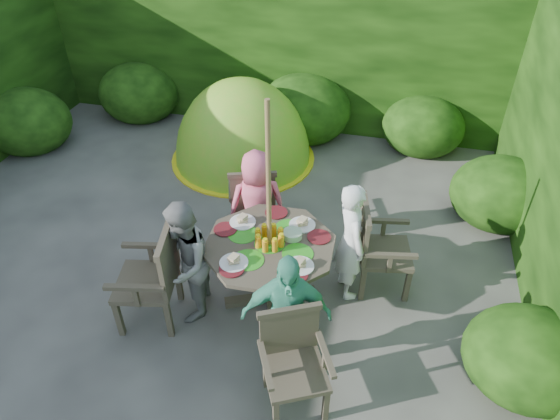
% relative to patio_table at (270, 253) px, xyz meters
% --- Properties ---
extents(ground, '(60.00, 60.00, 0.00)m').
position_rel_patio_table_xyz_m(ground, '(-1.01, 0.20, -0.63)').
color(ground, '#413E3A').
rests_on(ground, ground).
extents(hedge_enclosure, '(9.00, 9.00, 2.50)m').
position_rel_patio_table_xyz_m(hedge_enclosure, '(-1.01, 1.53, 0.62)').
color(hedge_enclosure, black).
rests_on(hedge_enclosure, ground).
extents(patio_table, '(1.71, 1.71, 0.90)m').
position_rel_patio_table_xyz_m(patio_table, '(0.00, 0.00, 0.00)').
color(patio_table, '#3A3326').
rests_on(patio_table, ground).
extents(parasol_pole, '(0.06, 0.06, 2.20)m').
position_rel_patio_table_xyz_m(parasol_pole, '(-0.00, -0.00, 0.47)').
color(parasol_pole, brown).
rests_on(parasol_pole, ground).
extents(garden_chair_right, '(0.61, 0.66, 0.96)m').
position_rel_patio_table_xyz_m(garden_chair_right, '(0.98, 0.48, -0.12)').
color(garden_chair_right, '#3A3326').
rests_on(garden_chair_right, ground).
extents(garden_chair_left, '(0.65, 0.71, 1.01)m').
position_rel_patio_table_xyz_m(garden_chair_left, '(-0.99, -0.48, -0.09)').
color(garden_chair_left, '#3A3326').
rests_on(garden_chair_left, ground).
extents(garden_chair_back, '(0.66, 0.62, 0.90)m').
position_rel_patio_table_xyz_m(garden_chair_back, '(-0.47, 0.99, -0.15)').
color(garden_chair_back, '#3A3326').
rests_on(garden_chair_back, ground).
extents(garden_chair_front, '(0.67, 0.64, 0.87)m').
position_rel_patio_table_xyz_m(garden_chair_front, '(0.46, -1.00, -0.16)').
color(garden_chair_front, '#3A3326').
rests_on(garden_chair_front, ground).
extents(child_right, '(0.49, 0.56, 1.30)m').
position_rel_patio_table_xyz_m(child_right, '(0.72, 0.33, 0.02)').
color(child_right, white).
rests_on(child_right, ground).
extents(child_left, '(0.61, 0.72, 1.28)m').
position_rel_patio_table_xyz_m(child_left, '(-0.73, -0.34, 0.01)').
color(child_left, gray).
rests_on(child_left, ground).
extents(child_back, '(0.73, 0.62, 1.26)m').
position_rel_patio_table_xyz_m(child_back, '(-0.34, 0.72, -0.00)').
color(child_back, '#F66583').
rests_on(child_back, ground).
extents(child_front, '(0.80, 0.49, 1.28)m').
position_rel_patio_table_xyz_m(child_front, '(0.33, -0.73, 0.01)').
color(child_front, '#4BB08C').
rests_on(child_front, ground).
extents(dome_tent, '(2.40, 2.40, 2.38)m').
position_rel_patio_table_xyz_m(dome_tent, '(-1.11, 2.59, -0.63)').
color(dome_tent, '#75D629').
rests_on(dome_tent, ground).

